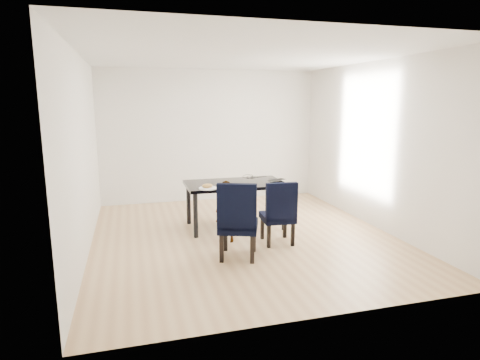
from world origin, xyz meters
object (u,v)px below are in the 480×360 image
object	(u,v)px
dining_table	(235,205)
child	(227,212)
chair_right	(277,212)
chair_left	(238,219)
plate	(208,188)
laptop	(275,180)

from	to	relation	value
dining_table	child	bearing A→B (deg)	-114.85
chair_right	child	distance (m)	0.75
dining_table	child	world-z (taller)	child
dining_table	chair_left	distance (m)	1.33
dining_table	chair_right	size ratio (longest dim) A/B	1.71
plate	laptop	bearing A→B (deg)	15.21
chair_right	laptop	xyz separation A→B (m)	(0.28, 0.88, 0.29)
plate	laptop	world-z (taller)	laptop
child	plate	xyz separation A→B (m)	(-0.22, 0.30, 0.30)
chair_right	laptop	world-z (taller)	chair_right
child	plate	world-z (taller)	child
chair_right	laptop	size ratio (longest dim) A/B	2.88
plate	laptop	xyz separation A→B (m)	(1.20, 0.33, 0.00)
dining_table	chair_left	world-z (taller)	chair_left
chair_left	plate	bearing A→B (deg)	123.70
chair_left	laptop	bearing A→B (deg)	72.71
chair_left	laptop	world-z (taller)	chair_left
child	plate	distance (m)	0.48
dining_table	chair_right	bearing A→B (deg)	-65.98
chair_right	plate	xyz separation A→B (m)	(-0.92, 0.55, 0.29)
dining_table	chair_left	xyz separation A→B (m)	(-0.30, -1.29, 0.15)
dining_table	chair_left	bearing A→B (deg)	-102.94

